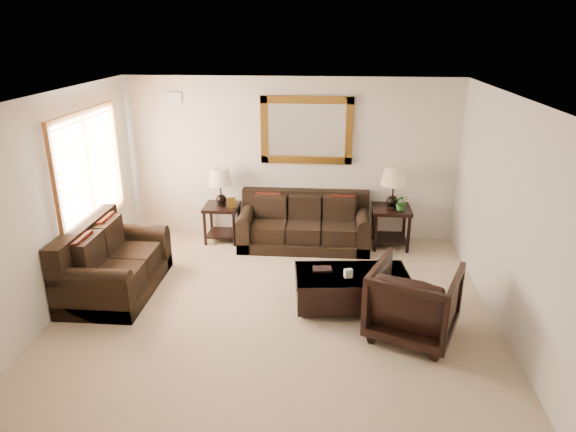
# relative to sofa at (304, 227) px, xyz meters

# --- Properties ---
(room) EXTENTS (5.51, 5.01, 2.71)m
(room) POSITION_rel_sofa_xyz_m (-0.26, -2.08, 1.04)
(room) COLOR #9D896C
(room) RESTS_ON ground
(window) EXTENTS (0.07, 1.96, 1.66)m
(window) POSITION_rel_sofa_xyz_m (-2.96, -1.18, 1.24)
(window) COLOR white
(window) RESTS_ON room
(mirror) EXTENTS (1.50, 0.06, 1.10)m
(mirror) POSITION_rel_sofa_xyz_m (-0.00, 0.39, 1.54)
(mirror) COLOR #553711
(mirror) RESTS_ON room
(air_vent) EXTENTS (0.25, 0.02, 0.18)m
(air_vent) POSITION_rel_sofa_xyz_m (-2.16, 0.40, 2.04)
(air_vent) COLOR #999999
(air_vent) RESTS_ON room
(sofa) EXTENTS (2.12, 0.92, 0.87)m
(sofa) POSITION_rel_sofa_xyz_m (0.00, 0.00, 0.00)
(sofa) COLOR black
(sofa) RESTS_ON room
(loveseat) EXTENTS (1.02, 1.72, 0.97)m
(loveseat) POSITION_rel_sofa_xyz_m (-2.54, -1.80, 0.04)
(loveseat) COLOR black
(loveseat) RESTS_ON room
(end_table_left) EXTENTS (0.57, 0.57, 1.26)m
(end_table_left) POSITION_rel_sofa_xyz_m (-1.40, 0.09, 0.51)
(end_table_left) COLOR black
(end_table_left) RESTS_ON room
(end_table_right) EXTENTS (0.61, 0.61, 1.35)m
(end_table_right) POSITION_rel_sofa_xyz_m (1.42, 0.07, 0.56)
(end_table_right) COLOR black
(end_table_right) RESTS_ON room
(coffee_table) EXTENTS (1.51, 0.91, 0.61)m
(coffee_table) POSITION_rel_sofa_xyz_m (0.71, -2.00, -0.01)
(coffee_table) COLOR black
(coffee_table) RESTS_ON room
(armchair) EXTENTS (1.21, 1.17, 0.97)m
(armchair) POSITION_rel_sofa_xyz_m (1.40, -2.57, 0.17)
(armchair) COLOR black
(armchair) RESTS_ON floor
(potted_plant) EXTENTS (0.31, 0.33, 0.21)m
(potted_plant) POSITION_rel_sofa_xyz_m (1.55, -0.04, 0.46)
(potted_plant) COLOR #20561D
(potted_plant) RESTS_ON end_table_right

